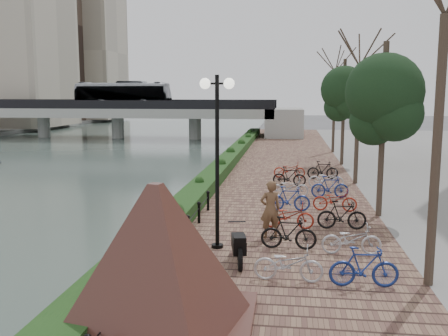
% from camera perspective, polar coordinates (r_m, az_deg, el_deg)
% --- Properties ---
extents(ground, '(220.00, 220.00, 0.00)m').
position_cam_1_polar(ground, '(12.27, -15.77, -16.47)').
color(ground, '#59595B').
rests_on(ground, ground).
extents(river_water, '(30.00, 130.00, 0.02)m').
position_cam_1_polar(river_water, '(40.58, -21.40, 0.70)').
color(river_water, '#41524E').
rests_on(river_water, ground).
extents(promenade, '(8.00, 75.00, 0.50)m').
position_cam_1_polar(promenade, '(28.11, 6.24, -1.51)').
color(promenade, brown).
rests_on(promenade, ground).
extents(hedge, '(1.10, 56.00, 0.60)m').
position_cam_1_polar(hedge, '(30.74, 0.02, 0.44)').
color(hedge, '#183B15').
rests_on(hedge, promenade).
extents(chain_fence, '(0.10, 14.10, 0.70)m').
position_cam_1_polar(chain_fence, '(13.29, -6.81, -10.28)').
color(chain_fence, black).
rests_on(chain_fence, promenade).
extents(granite_monument, '(5.57, 5.57, 2.97)m').
position_cam_1_polar(granite_monument, '(9.69, -7.68, -10.31)').
color(granite_monument, '#48251E').
rests_on(granite_monument, promenade).
extents(lamppost, '(1.02, 0.32, 5.15)m').
position_cam_1_polar(lamppost, '(14.61, -0.79, 4.87)').
color(lamppost, black).
rests_on(lamppost, promenade).
extents(motorcycle, '(0.78, 1.69, 1.02)m').
position_cam_1_polar(motorcycle, '(13.86, 1.66, -8.73)').
color(motorcycle, black).
rests_on(motorcycle, promenade).
extents(pedestrian, '(0.79, 0.65, 1.88)m').
position_cam_1_polar(pedestrian, '(16.12, 5.31, -4.71)').
color(pedestrian, brown).
rests_on(pedestrian, promenade).
extents(bicycle_parking, '(2.40, 17.32, 1.00)m').
position_cam_1_polar(bicycle_parking, '(20.07, 9.99, -3.54)').
color(bicycle_parking, silver).
rests_on(bicycle_parking, promenade).
extents(street_trees, '(3.20, 37.12, 6.80)m').
position_cam_1_polar(street_trees, '(23.16, 16.07, 4.64)').
color(street_trees, '#31251D').
rests_on(street_trees, promenade).
extents(bridge, '(36.00, 10.77, 6.50)m').
position_cam_1_polar(bridge, '(58.52, -11.95, 6.63)').
color(bridge, '#A4A49F').
rests_on(bridge, ground).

